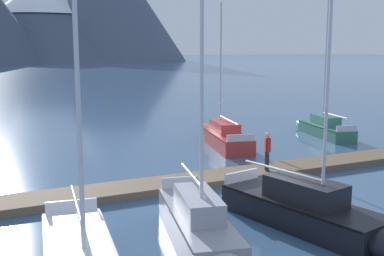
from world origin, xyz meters
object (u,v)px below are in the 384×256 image
at_px(sailboat_far_berth, 222,135).
at_px(person_on_dock, 267,149).
at_px(sailboat_mid_dock_port, 201,229).
at_px(sailboat_end_of_dock, 322,127).
at_px(sailboat_mid_dock_starboard, 313,212).

xyz_separation_m(sailboat_far_berth, person_on_dock, (-2.20, -7.01, 0.70)).
xyz_separation_m(sailboat_mid_dock_port, sailboat_end_of_dock, (15.90, 11.83, -0.12)).
bearing_deg(sailboat_far_berth, sailboat_mid_dock_starboard, -110.73).
bearing_deg(sailboat_mid_dock_starboard, sailboat_end_of_dock, 45.15).
bearing_deg(sailboat_end_of_dock, person_on_dock, -145.54).
bearing_deg(person_on_dock, sailboat_mid_dock_port, -140.31).
relative_size(sailboat_mid_dock_starboard, person_on_dock, 4.48).
height_order(sailboat_far_berth, person_on_dock, sailboat_far_berth).
bearing_deg(sailboat_mid_dock_port, sailboat_far_berth, 55.09).
xyz_separation_m(sailboat_mid_dock_starboard, sailboat_far_berth, (4.78, 12.64, -0.03)).
height_order(sailboat_mid_dock_starboard, person_on_dock, sailboat_mid_dock_starboard).
bearing_deg(sailboat_mid_dock_port, person_on_dock, 39.69).
distance_m(sailboat_far_berth, person_on_dock, 7.38).
bearing_deg(sailboat_mid_dock_starboard, sailboat_mid_dock_port, 174.97).
xyz_separation_m(sailboat_mid_dock_starboard, person_on_dock, (2.58, 5.63, 0.67)).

